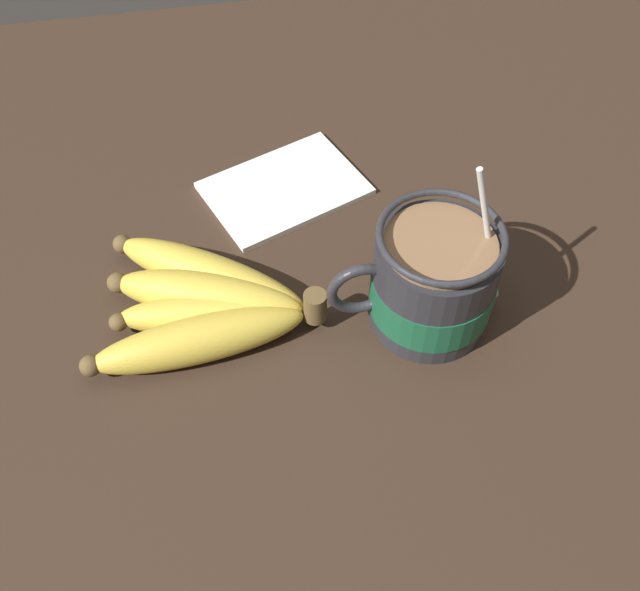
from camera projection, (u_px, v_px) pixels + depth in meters
The scene contains 4 objects.
table at pixel (312, 323), 65.07cm from camera, with size 105.95×105.95×3.47cm.
coffee_mug at pixel (432, 282), 59.67cm from camera, with size 15.54×10.56×17.06cm.
banana_bunch at pixel (206, 306), 61.59cm from camera, with size 20.78×16.68×4.34cm.
napkin at pixel (288, 188), 73.06cm from camera, with size 18.20×15.58×0.60cm.
Camera 1 is at (6.35, 37.56, 54.55)cm, focal length 40.00 mm.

